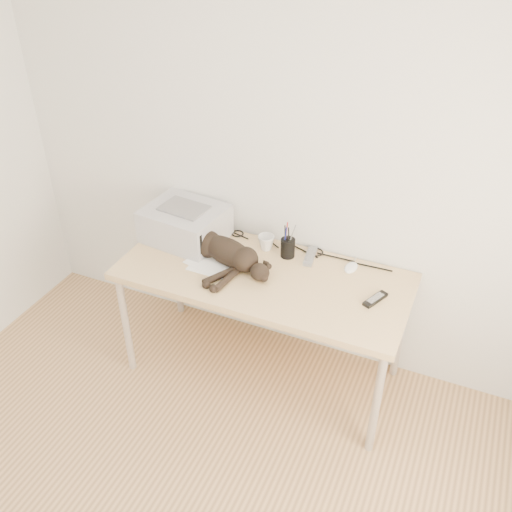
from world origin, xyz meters
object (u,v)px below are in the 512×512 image
at_px(desk, 269,284).
at_px(printer, 185,223).
at_px(mug, 266,243).
at_px(pen_cup, 288,247).
at_px(mouse, 351,266).
at_px(cat, 224,252).

bearing_deg(desk, printer, 173.28).
relative_size(mug, pen_cup, 0.46).
bearing_deg(pen_cup, printer, -174.40).
relative_size(printer, mouse, 4.26).
height_order(printer, cat, printer).
bearing_deg(desk, cat, -162.99).
bearing_deg(mouse, pen_cup, -169.35).
distance_m(cat, mouse, 0.71).
bearing_deg(mouse, desk, -153.56).
height_order(cat, mug, cat).
relative_size(cat, mug, 7.04).
bearing_deg(mouse, printer, -168.40).
height_order(mug, mouse, mug).
height_order(desk, printer, printer).
relative_size(desk, mouse, 14.11).
xyz_separation_m(printer, cat, (0.33, -0.14, -0.03)).
xyz_separation_m(desk, cat, (-0.24, -0.07, 0.20)).
bearing_deg(printer, mug, 9.06).
bearing_deg(mug, desk, -61.25).
bearing_deg(pen_cup, desk, -115.36).
distance_m(desk, printer, 0.62).
bearing_deg(cat, mug, 70.44).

